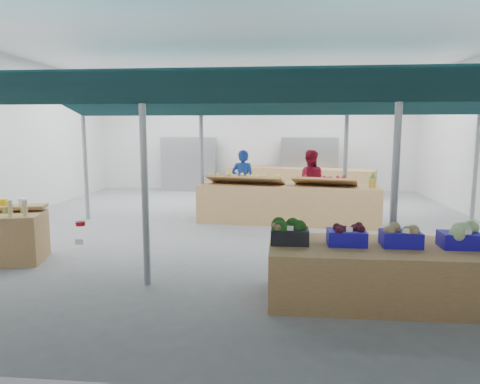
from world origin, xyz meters
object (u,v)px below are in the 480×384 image
at_px(veg_counter, 415,274).
at_px(vendor_left, 243,182).
at_px(vendor_right, 309,183).
at_px(fruit_counter, 287,204).

xyz_separation_m(veg_counter, vendor_left, (-2.81, 5.93, 0.50)).
bearing_deg(vendor_left, vendor_right, -174.17).
relative_size(veg_counter, vendor_right, 2.20).
bearing_deg(veg_counter, vendor_left, 115.54).
distance_m(fruit_counter, vendor_right, 1.32).
xyz_separation_m(fruit_counter, vendor_left, (-1.20, 1.10, 0.41)).
bearing_deg(fruit_counter, vendor_left, 143.32).
height_order(fruit_counter, vendor_right, vendor_right).
xyz_separation_m(veg_counter, vendor_right, (-1.01, 5.93, 0.50)).
bearing_deg(vendor_left, fruit_counter, 143.32).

